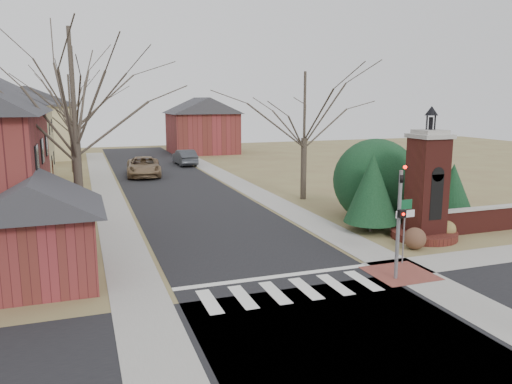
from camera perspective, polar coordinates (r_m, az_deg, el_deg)
name	(u,v)px	position (r m, az deg, el deg)	size (l,w,h in m)	color
ground	(300,299)	(17.64, 5.01, -12.10)	(120.00, 120.00, 0.00)	brown
main_street	(179,190)	(38.02, -8.79, 0.17)	(8.00, 70.00, 0.01)	black
cross_street	(343,338)	(15.21, 9.87, -16.08)	(120.00, 8.00, 0.01)	black
crosswalk_zone	(290,291)	(18.31, 3.96, -11.18)	(8.00, 2.20, 0.02)	silver
stop_bar	(275,277)	(19.61, 2.20, -9.67)	(8.00, 0.35, 0.02)	silver
sidewalk_right_main	(245,186)	(39.29, -1.32, 0.64)	(2.00, 60.00, 0.02)	gray
sidewalk_left	(107,195)	(37.44, -16.63, -0.30)	(2.00, 60.00, 0.02)	gray
curb_apron	(400,273)	(20.74, 16.16, -8.94)	(2.40, 2.40, 0.02)	brown
traffic_signal_pole	(399,213)	(19.42, 16.07, -2.35)	(0.28, 0.41, 4.50)	slate
sign_post	(405,219)	(21.42, 16.63, -2.94)	(0.90, 0.07, 2.75)	slate
brick_gate_monument	(426,195)	(25.74, 18.89, -0.35)	(3.20, 3.20, 6.47)	#561E19
brick_garden_wall	(496,218)	(29.01, 25.72, -2.69)	(7.50, 0.50, 1.30)	#561E19
garage_left	(36,226)	(19.88, -23.83, -3.58)	(4.80, 4.80, 4.29)	maroon
house_distant_left	(31,122)	(63.05, -24.35, 7.34)	(10.80, 8.80, 8.53)	tan
house_distant_right	(202,124)	(64.58, -6.21, 7.73)	(8.80, 8.80, 7.30)	maroon
evergreen_near	(372,188)	(26.29, 13.12, 0.46)	(2.80, 2.80, 4.10)	#473D33
evergreen_mid	(412,176)	(29.08, 17.38, 1.81)	(3.40, 3.40, 4.70)	#473D33
evergreen_far	(453,189)	(29.67, 21.55, 0.34)	(2.40, 2.40, 3.30)	#473D33
evergreen_mass	(375,177)	(29.31, 13.49, 1.67)	(4.80, 4.80, 4.80)	black
bare_tree_0	(72,78)	(23.80, -20.33, 12.12)	(8.05, 8.05, 11.15)	#473D33
bare_tree_1	(73,80)	(36.81, -20.16, 11.88)	(8.40, 8.40, 11.64)	#473D33
bare_tree_2	(69,96)	(49.79, -20.56, 10.19)	(7.35, 7.35, 10.19)	#473D33
bare_tree_3	(305,101)	(33.95, 5.60, 10.36)	(7.00, 7.00, 9.70)	#473D33
pickup_truck	(144,167)	(45.64, -12.72, 2.85)	(2.86, 6.19, 1.72)	#7C6244
distant_car	(185,157)	(52.64, -8.13, 3.95)	(1.72, 4.93, 1.63)	#3A3D43
dry_shrub_left	(415,238)	(24.04, 17.70, -5.08)	(1.02, 1.02, 1.02)	brown
dry_shrub_right	(447,229)	(26.46, 20.97, -4.02)	(0.88, 0.88, 0.88)	olive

